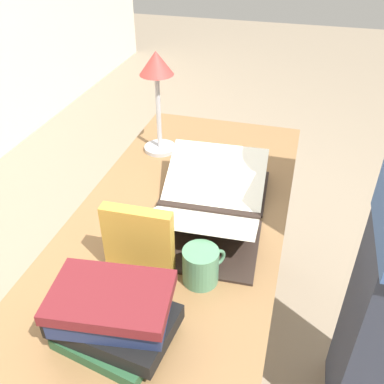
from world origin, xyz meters
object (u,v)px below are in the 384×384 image
(open_book, at_px, (208,204))
(book_standing_upright, at_px, (138,242))
(book_stack_tall, at_px, (113,315))
(reading_lamp, at_px, (157,80))
(coffee_mug, at_px, (201,266))

(open_book, height_order, book_standing_upright, book_standing_upright)
(book_stack_tall, xyz_separation_m, book_standing_upright, (0.21, 0.02, 0.03))
(reading_lamp, bearing_deg, book_stack_tall, -167.56)
(reading_lamp, bearing_deg, open_book, -141.26)
(book_standing_upright, height_order, coffee_mug, book_standing_upright)
(open_book, relative_size, coffee_mug, 5.25)
(open_book, xyz_separation_m, book_standing_upright, (-0.30, 0.12, 0.07))
(book_stack_tall, distance_m, book_standing_upright, 0.22)
(book_stack_tall, bearing_deg, book_standing_upright, 5.92)
(book_stack_tall, bearing_deg, reading_lamp, 12.44)
(open_book, distance_m, coffee_mug, 0.29)
(coffee_mug, bearing_deg, book_standing_upright, 93.33)
(open_book, height_order, reading_lamp, reading_lamp)
(reading_lamp, distance_m, coffee_mug, 0.77)
(open_book, relative_size, book_standing_upright, 2.85)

